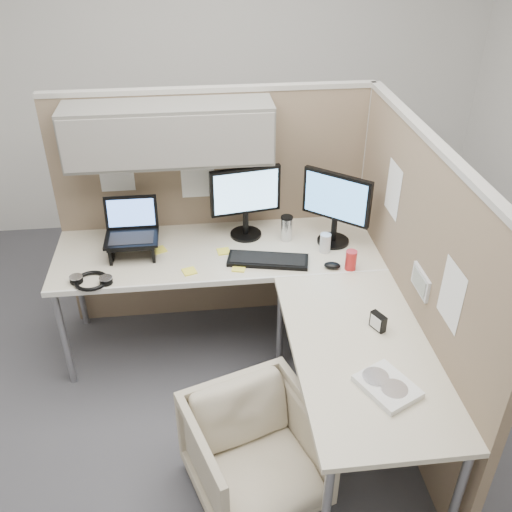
{
  "coord_description": "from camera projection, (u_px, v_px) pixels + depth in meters",
  "views": [
    {
      "loc": [
        -0.21,
        -2.45,
        2.6
      ],
      "look_at": [
        0.1,
        0.25,
        0.85
      ],
      "focal_mm": 40.0,
      "sensor_mm": 36.0,
      "label": 1
    }
  ],
  "objects": [
    {
      "name": "sticky_note_d",
      "position": [
        224.0,
        251.0,
        3.49
      ],
      "size": [
        0.09,
        0.09,
        0.01
      ],
      "primitive_type": "cube",
      "rotation": [
        0.0,
        0.0,
        0.14
      ],
      "color": "#F8EB41",
      "rests_on": "desk"
    },
    {
      "name": "sticky_note_c",
      "position": [
        159.0,
        250.0,
        3.51
      ],
      "size": [
        0.1,
        0.1,
        0.01
      ],
      "primitive_type": "cube",
      "rotation": [
        0.0,
        0.0,
        0.42
      ],
      "color": "#F8EB41",
      "rests_on": "desk"
    },
    {
      "name": "sticky_note_a",
      "position": [
        189.0,
        271.0,
        3.31
      ],
      "size": [
        0.1,
        0.1,
        0.01
      ],
      "primitive_type": "cube",
      "rotation": [
        0.0,
        0.0,
        0.3
      ],
      "color": "#F8EB41",
      "rests_on": "desk"
    },
    {
      "name": "keyboard",
      "position": [
        268.0,
        260.0,
        3.39
      ],
      "size": [
        0.5,
        0.26,
        0.02
      ],
      "primitive_type": "cube",
      "rotation": [
        0.0,
        0.0,
        -0.22
      ],
      "color": "black",
      "rests_on": "desk"
    },
    {
      "name": "partition_back",
      "position": [
        195.0,
        176.0,
        3.55
      ],
      "size": [
        2.0,
        0.36,
        1.63
      ],
      "color": "#887159",
      "rests_on": "ground"
    },
    {
      "name": "monitor_right",
      "position": [
        336.0,
        203.0,
        3.44
      ],
      "size": [
        0.36,
        0.31,
        0.47
      ],
      "rotation": [
        0.0,
        0.0,
        -0.7
      ],
      "color": "black",
      "rests_on": "desk"
    },
    {
      "name": "ground",
      "position": [
        244.0,
        396.0,
        3.47
      ],
      "size": [
        4.5,
        4.5,
        0.0
      ],
      "primitive_type": "plane",
      "color": "#44444A",
      "rests_on": "ground"
    },
    {
      "name": "laptop_station",
      "position": [
        132.0,
        235.0,
        3.42
      ],
      "size": [
        0.32,
        0.27,
        0.33
      ],
      "color": "black",
      "rests_on": "desk"
    },
    {
      "name": "soda_can_green",
      "position": [
        351.0,
        260.0,
        3.31
      ],
      "size": [
        0.07,
        0.07,
        0.12
      ],
      "primitive_type": "cylinder",
      "color": "#B21E1E",
      "rests_on": "desk"
    },
    {
      "name": "travel_mug",
      "position": [
        287.0,
        228.0,
        3.57
      ],
      "size": [
        0.08,
        0.08,
        0.16
      ],
      "color": "silver",
      "rests_on": "desk"
    },
    {
      "name": "monitor_left",
      "position": [
        245.0,
        197.0,
        3.51
      ],
      "size": [
        0.44,
        0.2,
        0.47
      ],
      "rotation": [
        0.0,
        0.0,
        0.16
      ],
      "color": "black",
      "rests_on": "desk"
    },
    {
      "name": "sticky_note_b",
      "position": [
        239.0,
        268.0,
        3.33
      ],
      "size": [
        0.09,
        0.09,
        0.01
      ],
      "primitive_type": "cube",
      "rotation": [
        0.0,
        0.0,
        -0.23
      ],
      "color": "#F8EB41",
      "rests_on": "desk"
    },
    {
      "name": "office_chair",
      "position": [
        256.0,
        449.0,
        2.77
      ],
      "size": [
        0.75,
        0.73,
        0.62
      ],
      "primitive_type": "imported",
      "rotation": [
        0.0,
        0.0,
        0.33
      ],
      "color": "beige",
      "rests_on": "ground"
    },
    {
      "name": "mouse",
      "position": [
        332.0,
        265.0,
        3.34
      ],
      "size": [
        0.11,
        0.09,
        0.03
      ],
      "primitive_type": "ellipsoid",
      "rotation": [
        0.0,
        0.0,
        -0.28
      ],
      "color": "black",
      "rests_on": "desk"
    },
    {
      "name": "desk",
      "position": [
        263.0,
        292.0,
        3.22
      ],
      "size": [
        2.0,
        1.98,
        0.73
      ],
      "color": "beige",
      "rests_on": "ground"
    },
    {
      "name": "soda_can_silver",
      "position": [
        325.0,
        243.0,
        3.47
      ],
      "size": [
        0.07,
        0.07,
        0.12
      ],
      "primitive_type": "cylinder",
      "color": "silver",
      "rests_on": "desk"
    },
    {
      "name": "headphones",
      "position": [
        91.0,
        281.0,
        3.21
      ],
      "size": [
        0.24,
        0.22,
        0.04
      ],
      "rotation": [
        0.0,
        0.0,
        -0.18
      ],
      "color": "black",
      "rests_on": "desk"
    },
    {
      "name": "desk_clock",
      "position": [
        378.0,
        322.0,
        2.86
      ],
      "size": [
        0.07,
        0.1,
        0.09
      ],
      "rotation": [
        0.0,
        0.0,
        -1.11
      ],
      "color": "black",
      "rests_on": "desk"
    },
    {
      "name": "paper_stack",
      "position": [
        387.0,
        386.0,
        2.52
      ],
      "size": [
        0.29,
        0.32,
        0.03
      ],
      "rotation": [
        0.0,
        0.0,
        0.46
      ],
      "color": "white",
      "rests_on": "desk"
    },
    {
      "name": "partition_right",
      "position": [
        410.0,
        283.0,
        3.06
      ],
      "size": [
        0.07,
        2.03,
        1.63
      ],
      "color": "#887159",
      "rests_on": "ground"
    }
  ]
}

